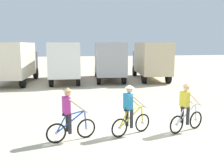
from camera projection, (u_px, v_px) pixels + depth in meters
ground_plane at (135, 132)px, 9.27m from camera, size 120.00×120.00×0.00m
box_truck_cream_rv at (16, 61)px, 20.48m from camera, size 2.92×6.92×3.35m
box_truck_white_box at (65, 60)px, 21.28m from camera, size 2.54×6.81×3.35m
box_truck_grey_hauler at (109, 59)px, 22.26m from camera, size 2.97×6.93×3.35m
box_truck_tan_camper at (151, 59)px, 22.73m from camera, size 3.14×6.98×3.35m
cyclist_orange_shirt at (70, 116)px, 8.28m from camera, size 1.67×0.67×1.82m
cyclist_cowboy_hat at (130, 112)px, 8.84m from camera, size 1.61×0.81×1.82m
cyclist_near_camera at (186, 109)px, 9.19m from camera, size 1.63×0.77×1.82m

